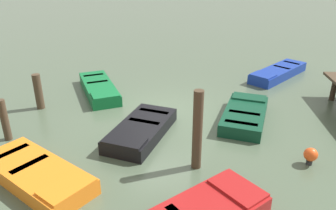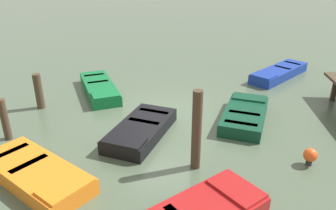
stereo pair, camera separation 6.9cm
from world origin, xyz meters
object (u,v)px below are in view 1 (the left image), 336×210
Objects in this scene: rowboat_green at (99,88)px; mooring_piling_far_left at (197,131)px; mooring_piling_near_left at (38,92)px; rowboat_orange at (37,174)px; marker_buoy at (311,155)px; rowboat_blue at (278,72)px; mooring_piling_near_right at (5,120)px; rowboat_black at (141,130)px; rowboat_dark_green at (245,115)px.

mooring_piling_far_left is (4.48, 4.23, 0.86)m from rowboat_green.
rowboat_green is at bearing 136.36° from mooring_piling_near_left.
rowboat_green and rowboat_orange have the same top height.
mooring_piling_far_left is at bearing 64.42° from mooring_piling_near_left.
marker_buoy is at bearing 30.96° from rowboat_green.
rowboat_blue and rowboat_orange have the same top height.
rowboat_orange is at bearing -25.80° from rowboat_green.
rowboat_green is 7.98m from rowboat_blue.
mooring_piling_near_right is at bearing 165.95° from rowboat_orange.
rowboat_black is at bearing -99.33° from marker_buoy.
rowboat_blue is at bearing 81.12° from rowboat_orange.
rowboat_dark_green is 6.11× the size of marker_buoy.
rowboat_black is at bearing 81.35° from rowboat_orange.
marker_buoy reaches higher than rowboat_blue.
mooring_piling_far_left is at bearing 64.26° from rowboat_black.
marker_buoy is at bearing -136.06° from rowboat_dark_green.
mooring_piling_far_left reaches higher than rowboat_green.
rowboat_black is 0.87× the size of rowboat_blue.
rowboat_dark_green is 7.46m from mooring_piling_near_right.
mooring_piling_near_right is (7.10, -8.77, 0.43)m from rowboat_blue.
mooring_piling_near_left is (-4.02, -2.08, 0.42)m from rowboat_orange.
rowboat_blue is 11.29m from mooring_piling_near_right.
rowboat_green and rowboat_dark_green have the same top height.
marker_buoy is (-0.58, 2.94, -0.79)m from mooring_piling_far_left.
rowboat_orange is 7.12× the size of marker_buoy.
mooring_piling_near_right reaches higher than rowboat_black.
mooring_piling_near_right is (-1.77, -1.91, 0.43)m from rowboat_orange.
rowboat_blue is 2.70× the size of mooring_piling_near_right.
rowboat_green is 7.05× the size of marker_buoy.
rowboat_black is (3.13, 2.45, 0.00)m from rowboat_green.
mooring_piling_far_left is at bearing -78.85° from marker_buoy.
rowboat_orange is (2.58, -1.98, -0.00)m from rowboat_black.
mooring_piling_near_left is at bearing 101.22° from rowboat_dark_green.
rowboat_blue is 1.19× the size of rowboat_dark_green.
mooring_piling_near_right is at bearing -15.50° from rowboat_blue.
rowboat_green and rowboat_black have the same top height.
rowboat_black is 0.89× the size of rowboat_orange.
rowboat_dark_green is 1.37× the size of mooring_piling_far_left.
rowboat_dark_green is at bearing 67.71° from rowboat_orange.
rowboat_dark_green is 2.82m from marker_buoy.
mooring_piling_near_right is at bearing -95.49° from mooring_piling_far_left.
marker_buoy is at bearing 34.27° from rowboat_blue.
rowboat_dark_green is (1.56, 5.61, 0.00)m from rowboat_green.
rowboat_green is 2.64× the size of mooring_piling_near_left.
rowboat_blue is 1.02× the size of rowboat_orange.
mooring_piling_near_right is (3.94, -1.44, 0.43)m from rowboat_green.
rowboat_green is 8.17m from marker_buoy.
rowboat_orange is at bearing -2.20° from rowboat_blue.
rowboat_blue is 8.29m from mooring_piling_far_left.
rowboat_dark_green is at bearing 15.56° from rowboat_blue.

